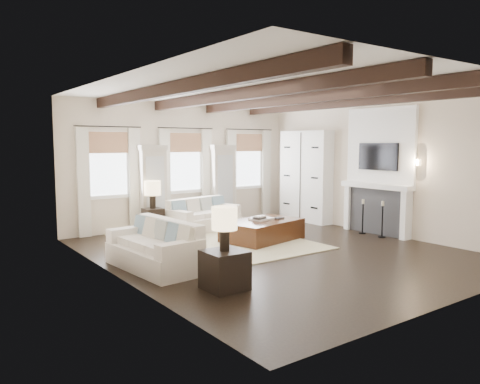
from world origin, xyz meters
TOP-DOWN VIEW (x-y plane):
  - ground at (0.00, 0.00)m, footprint 7.50×7.50m
  - room_shell at (0.75, 0.90)m, footprint 6.54×7.54m
  - area_rug at (-0.49, 1.58)m, footprint 3.43×4.32m
  - sofa_back at (0.01, 2.86)m, footprint 1.99×1.21m
  - sofa_left at (-2.49, 0.26)m, footprint 1.04×2.01m
  - ottoman at (0.44, 0.99)m, footprint 1.94×1.43m
  - tray at (0.49, 1.08)m, footprint 0.57×0.48m
  - book_lower at (0.35, 1.00)m, footprint 0.30×0.25m
  - book_upper at (0.36, 0.97)m, footprint 0.25×0.21m
  - book_loose at (0.87, 0.96)m, footprint 0.27×0.23m
  - side_table_front at (-2.19, -1.41)m, footprint 0.58×0.58m
  - lamp_front at (-2.19, -1.41)m, footprint 0.38×0.38m
  - side_table_back at (-1.24, 3.03)m, footprint 0.42×0.42m
  - lamp_back at (-1.24, 3.03)m, footprint 0.38×0.38m
  - candlestick_near at (2.90, -0.35)m, footprint 0.17×0.17m
  - candlestick_far at (2.90, 0.22)m, footprint 0.17×0.17m

SIDE VIEW (x-z plane):
  - ground at x=0.00m, z-range 0.00..0.00m
  - area_rug at x=-0.49m, z-range 0.00..0.02m
  - ottoman at x=0.44m, z-range 0.00..0.46m
  - side_table_front at x=-2.19m, z-range 0.00..0.58m
  - side_table_back at x=-1.24m, z-range 0.00..0.63m
  - sofa_back at x=0.01m, z-range -0.08..0.72m
  - sofa_left at x=-2.49m, z-range -0.08..0.76m
  - candlestick_far at x=2.90m, z-range -0.07..0.76m
  - candlestick_near at x=2.90m, z-range -0.07..0.77m
  - book_loose at x=0.87m, z-range 0.46..0.49m
  - tray at x=0.49m, z-range 0.46..0.50m
  - book_lower at x=0.35m, z-range 0.50..0.54m
  - book_upper at x=0.36m, z-range 0.54..0.57m
  - lamp_front at x=-2.19m, z-range 0.70..1.36m
  - lamp_back at x=-1.24m, z-range 0.75..1.40m
  - room_shell at x=0.75m, z-range 0.28..3.50m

